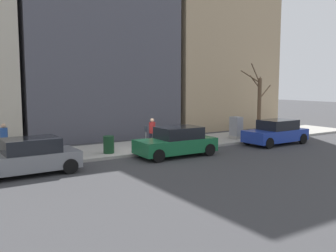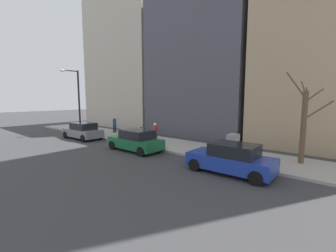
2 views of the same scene
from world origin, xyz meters
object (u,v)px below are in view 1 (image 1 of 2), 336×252
at_px(utility_box, 236,128).
at_px(parked_car_grey, 28,157).
at_px(pedestrian_midblock, 4,138).
at_px(parked_car_green, 177,142).
at_px(office_block_center, 83,39).
at_px(parking_meter, 146,136).
at_px(trash_bin, 109,145).
at_px(bare_tree, 259,102).
at_px(pedestrian_near_meter, 152,131).
at_px(parked_car_blue, 276,132).

bearing_deg(utility_box, parked_car_grey, 99.55).
relative_size(utility_box, pedestrian_midblock, 0.86).
height_order(parked_car_green, office_block_center, office_block_center).
distance_m(parking_meter, office_block_center, 12.08).
height_order(trash_bin, pedestrian_midblock, pedestrian_midblock).
distance_m(parking_meter, pedestrian_midblock, 7.08).
bearing_deg(parked_car_green, parked_car_grey, 90.27).
bearing_deg(bare_tree, pedestrian_midblock, 89.60).
bearing_deg(parking_meter, utility_box, -83.35).
bearing_deg(pedestrian_midblock, office_block_center, -46.00).
height_order(parked_car_grey, pedestrian_near_meter, pedestrian_near_meter).
bearing_deg(pedestrian_midblock, utility_box, -100.81).
height_order(parking_meter, office_block_center, office_block_center).
height_order(parking_meter, trash_bin, parking_meter).
bearing_deg(pedestrian_near_meter, utility_box, 5.32).
xyz_separation_m(parked_car_blue, parked_car_green, (0.15, 7.34, 0.00)).
distance_m(utility_box, bare_tree, 4.01).
relative_size(parked_car_grey, utility_box, 2.97).
relative_size(bare_tree, pedestrian_near_meter, 3.04).
xyz_separation_m(parked_car_grey, parking_meter, (1.45, -6.40, 0.24)).
bearing_deg(bare_tree, utility_box, 111.22).
distance_m(parked_car_grey, office_block_center, 15.07).
bearing_deg(bare_tree, parked_car_grey, 102.00).
height_order(trash_bin, office_block_center, office_block_center).
relative_size(parked_car_blue, pedestrian_midblock, 2.56).
xyz_separation_m(utility_box, pedestrian_midblock, (1.47, 13.98, 0.24)).
distance_m(parked_car_blue, pedestrian_midblock, 15.54).
bearing_deg(pedestrian_midblock, parked_car_green, -120.97).
relative_size(parked_car_grey, bare_tree, 0.84).
bearing_deg(trash_bin, parked_car_blue, -101.30).
xyz_separation_m(parking_meter, pedestrian_midblock, (2.32, 6.69, 0.11)).
bearing_deg(office_block_center, utility_box, -144.17).
distance_m(pedestrian_midblock, office_block_center, 12.31).
bearing_deg(bare_tree, trash_bin, 97.81).
relative_size(parking_meter, bare_tree, 0.27).
height_order(parking_meter, pedestrian_near_meter, pedestrian_near_meter).
relative_size(utility_box, bare_tree, 0.28).
bearing_deg(pedestrian_midblock, pedestrian_near_meter, -106.67).
bearing_deg(parked_car_blue, office_block_center, 32.10).
distance_m(parked_car_blue, office_block_center, 15.75).
relative_size(bare_tree, pedestrian_midblock, 3.04).
xyz_separation_m(parked_car_green, parking_meter, (1.46, 1.00, 0.24)).
xyz_separation_m(parked_car_blue, utility_box, (2.46, 1.05, 0.11)).
bearing_deg(parked_car_green, utility_box, -69.49).
height_order(parked_car_blue, parking_meter, parked_car_blue).
bearing_deg(parked_car_grey, parked_car_blue, -92.13).
bearing_deg(parked_car_green, office_block_center, 3.30).
height_order(parked_car_green, pedestrian_midblock, pedestrian_midblock).
distance_m(utility_box, pedestrian_near_meter, 6.47).
bearing_deg(parked_car_green, parking_meter, 34.76).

